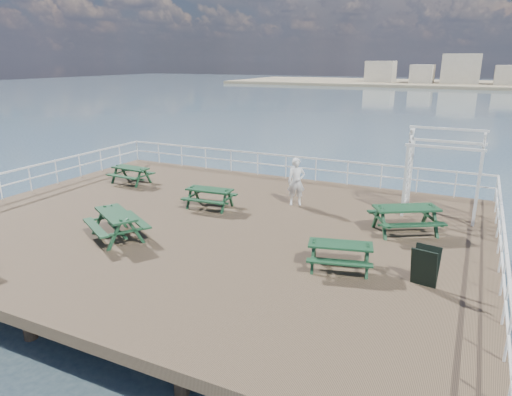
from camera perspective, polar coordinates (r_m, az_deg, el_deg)
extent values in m
cube|color=brown|center=(15.85, -5.69, -3.54)|extent=(18.00, 14.00, 0.30)
plane|color=#3B5263|center=(53.71, 17.31, 8.34)|extent=(300.00, 300.00, 0.00)
cube|color=tan|center=(147.96, 29.22, 12.20)|extent=(160.00, 40.00, 0.80)
cube|color=beige|center=(147.31, 15.40, 15.02)|extent=(8.00, 8.00, 6.00)
cube|color=beige|center=(145.54, 20.16, 14.40)|extent=(6.00, 8.00, 5.00)
cube|color=beige|center=(144.76, 24.27, 14.54)|extent=(10.00, 8.00, 8.00)
cube|color=beige|center=(144.81, 29.04, 13.33)|extent=(7.00, 8.00, 5.00)
cylinder|color=brown|center=(24.67, -13.92, 0.64)|extent=(0.36, 0.36, 2.10)
cylinder|color=brown|center=(19.33, 23.16, -4.84)|extent=(0.36, 0.36, 2.10)
cube|color=silver|center=(21.43, 3.78, 5.28)|extent=(17.70, 0.07, 0.07)
cube|color=silver|center=(21.53, 3.76, 3.98)|extent=(17.70, 0.05, 0.05)
cylinder|color=silver|center=(26.09, -14.65, 5.76)|extent=(0.05, 0.05, 1.10)
cube|color=silver|center=(21.36, -26.58, 3.47)|extent=(0.07, 13.70, 0.07)
cube|color=silver|center=(21.47, -26.41, 2.18)|extent=(0.05, 13.70, 0.05)
cube|color=silver|center=(13.38, 28.66, -4.09)|extent=(0.07, 13.70, 0.07)
cube|color=silver|center=(13.55, 28.36, -6.07)|extent=(0.05, 13.70, 0.05)
cube|color=#153A1D|center=(21.25, -15.44, 3.65)|extent=(1.75, 0.77, 0.06)
cube|color=#153A1D|center=(21.71, -14.34, 3.26)|extent=(1.72, 0.34, 0.05)
cube|color=#153A1D|center=(20.93, -16.47, 2.58)|extent=(1.72, 0.34, 0.05)
cube|color=#153A1D|center=(21.82, -16.72, 3.08)|extent=(0.16, 1.38, 0.06)
cube|color=#153A1D|center=(20.84, -13.98, 2.66)|extent=(0.16, 1.38, 0.06)
cube|color=#153A1D|center=(22.02, -16.19, 3.12)|extent=(0.11, 0.49, 0.83)
cube|color=#153A1D|center=(21.64, -17.25, 2.79)|extent=(0.11, 0.49, 0.83)
cube|color=#153A1D|center=(21.05, -13.44, 2.71)|extent=(0.11, 0.49, 0.83)
cube|color=#153A1D|center=(20.65, -14.50, 2.36)|extent=(0.11, 0.49, 0.83)
cube|color=#153A1D|center=(21.36, -15.34, 2.43)|extent=(1.52, 0.17, 0.06)
cube|color=#153A1D|center=(17.13, -5.84, 1.05)|extent=(1.77, 0.81, 0.06)
cube|color=#153A1D|center=(17.70, -4.98, 0.67)|extent=(1.73, 0.38, 0.05)
cube|color=#153A1D|center=(16.72, -6.69, -0.36)|extent=(1.73, 0.38, 0.05)
cube|color=#153A1D|center=(17.54, -7.90, 0.35)|extent=(0.19, 1.39, 0.06)
cube|color=#153A1D|center=(16.91, -3.64, -0.15)|extent=(0.19, 1.39, 0.06)
cube|color=#153A1D|center=(17.79, -7.45, 0.45)|extent=(0.12, 0.50, 0.84)
cube|color=#153A1D|center=(17.31, -8.35, -0.05)|extent=(0.12, 0.50, 0.84)
cube|color=#153A1D|center=(17.18, -3.24, -0.04)|extent=(0.12, 0.50, 0.84)
cube|color=#153A1D|center=(16.68, -4.04, -0.58)|extent=(0.12, 0.50, 0.84)
cube|color=#153A1D|center=(17.26, -5.79, -0.44)|extent=(1.53, 0.20, 0.06)
cube|color=#153A1D|center=(15.32, 18.30, -1.20)|extent=(2.13, 1.71, 0.07)
cube|color=#153A1D|center=(16.00, 17.26, -1.56)|extent=(1.87, 1.28, 0.06)
cube|color=#153A1D|center=(14.84, 19.19, -3.20)|extent=(1.87, 1.28, 0.06)
cube|color=#153A1D|center=(15.11, 15.25, -2.56)|extent=(0.91, 1.44, 0.07)
cube|color=#153A1D|center=(15.77, 20.99, -2.29)|extent=(0.91, 1.44, 0.07)
cube|color=#153A1D|center=(15.43, 14.81, -2.35)|extent=(0.38, 0.54, 0.98)
cube|color=#153A1D|center=(14.84, 15.67, -3.20)|extent=(0.38, 0.54, 0.98)
cube|color=#153A1D|center=(16.08, 20.45, -2.09)|extent=(0.38, 0.54, 0.98)
cube|color=#153A1D|center=(15.51, 21.50, -2.89)|extent=(0.38, 0.54, 0.98)
cube|color=#153A1D|center=(15.49, 18.11, -3.13)|extent=(1.58, 1.00, 0.07)
cube|color=#153A1D|center=(14.75, -17.15, -1.92)|extent=(2.05, 1.63, 0.06)
cube|color=#153A1D|center=(15.02, -14.69, -2.63)|extent=(1.81, 1.21, 0.05)
cube|color=#153A1D|center=(14.69, -19.44, -3.51)|extent=(1.81, 1.21, 0.05)
cube|color=#153A1D|center=(15.59, -17.92, -2.27)|extent=(0.87, 1.39, 0.06)
cube|color=#153A1D|center=(14.12, -16.05, -4.10)|extent=(0.87, 1.39, 0.06)
cube|color=#153A1D|center=(15.69, -16.78, -2.25)|extent=(0.36, 0.52, 0.94)
cube|color=#153A1D|center=(15.53, -19.05, -2.66)|extent=(0.36, 0.52, 0.94)
cube|color=#153A1D|center=(14.23, -14.80, -4.07)|extent=(0.36, 0.52, 0.94)
cube|color=#153A1D|center=(14.06, -17.28, -4.55)|extent=(0.36, 0.52, 0.94)
cube|color=#153A1D|center=(14.92, -16.97, -3.84)|extent=(1.53, 0.95, 0.06)
cube|color=#153A1D|center=(12.30, 10.52, -5.76)|extent=(1.79, 1.05, 0.06)
cube|color=#153A1D|center=(12.92, 10.51, -5.92)|extent=(1.68, 0.64, 0.05)
cube|color=#153A1D|center=(11.90, 10.39, -7.99)|extent=(1.68, 0.64, 0.05)
cube|color=#153A1D|center=(12.43, 7.21, -6.79)|extent=(0.41, 1.33, 0.06)
cube|color=#153A1D|center=(12.43, 13.68, -7.16)|extent=(0.41, 1.33, 0.06)
cube|color=#153A1D|center=(12.71, 7.30, -6.48)|extent=(0.19, 0.48, 0.82)
cube|color=#153A1D|center=(12.20, 7.10, -7.51)|extent=(0.19, 0.48, 0.82)
cube|color=#153A1D|center=(12.71, 13.63, -6.85)|extent=(0.19, 0.48, 0.82)
cube|color=#153A1D|center=(12.20, 13.71, -7.89)|extent=(0.19, 0.48, 0.82)
cube|color=#153A1D|center=(12.48, 10.40, -7.69)|extent=(1.46, 0.44, 0.06)
cube|color=silver|center=(16.82, 18.11, 1.96)|extent=(0.10, 0.10, 2.53)
cube|color=silver|center=(18.04, 18.74, 2.88)|extent=(0.10, 0.10, 2.53)
cube|color=silver|center=(16.68, 25.97, 0.94)|extent=(0.10, 0.10, 2.53)
cube|color=silver|center=(17.91, 26.07, 1.93)|extent=(0.10, 0.10, 2.53)
cube|color=silver|center=(16.44, 22.53, 5.84)|extent=(2.53, 0.11, 0.08)
cube|color=silver|center=(17.68, 22.87, 6.51)|extent=(2.53, 0.11, 0.08)
cube|color=silver|center=(16.98, 22.91, 7.96)|extent=(2.53, 0.10, 0.07)
cube|color=black|center=(11.96, 20.22, -8.26)|extent=(0.66, 0.36, 1.02)
cube|color=black|center=(12.14, 20.50, -7.90)|extent=(0.66, 0.36, 1.02)
imported|color=silver|center=(17.41, 5.06, 2.04)|extent=(0.79, 0.69, 1.82)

